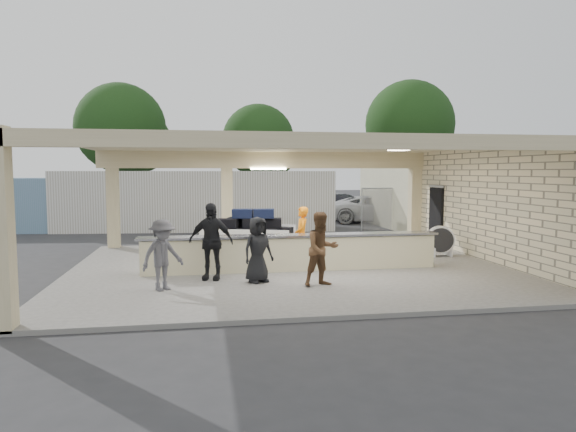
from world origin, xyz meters
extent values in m
plane|color=#2B2B2D|center=(0.00, 0.00, 0.00)|extent=(120.00, 120.00, 0.00)
cube|color=#605D59|center=(0.00, 0.00, 0.05)|extent=(12.00, 10.00, 0.10)
cube|color=tan|center=(0.00, 0.00, 3.50)|extent=(12.00, 10.00, 0.02)
cube|color=#C1B797|center=(6.00, 0.00, 1.75)|extent=(0.02, 10.00, 3.50)
cube|color=black|center=(5.94, 3.20, 1.15)|extent=(0.10, 0.95, 2.10)
cube|color=tan|center=(0.00, 4.75, 3.20)|extent=(12.00, 0.50, 0.60)
cube|color=tan|center=(0.00, -4.85, 3.35)|extent=(12.00, 0.30, 0.30)
cube|color=tan|center=(-5.50, 4.75, 1.80)|extent=(0.40, 0.40, 3.50)
cube|color=tan|center=(-1.50, 4.75, 1.80)|extent=(0.40, 0.40, 3.50)
cube|color=tan|center=(5.80, 4.80, 1.80)|extent=(0.40, 0.40, 3.50)
cube|color=white|center=(0.00, 4.50, 2.88)|extent=(1.30, 0.12, 0.06)
cube|color=#FFEABF|center=(3.80, 1.50, 3.47)|extent=(0.55, 0.55, 0.04)
cube|color=#FFEABF|center=(3.80, -0.50, 3.47)|extent=(0.55, 0.55, 0.04)
cube|color=#FFEABF|center=(3.80, -2.50, 3.47)|extent=(0.55, 0.55, 0.04)
cube|color=beige|center=(0.00, -0.50, 0.55)|extent=(8.00, 0.50, 0.90)
cube|color=#B7B7BC|center=(0.00, -0.50, 1.05)|extent=(8.20, 0.58, 0.06)
cube|color=white|center=(-0.98, 1.37, 0.74)|extent=(3.01, 2.32, 0.13)
cylinder|color=black|center=(-2.17, 1.14, 0.31)|extent=(0.25, 0.44, 0.42)
cylinder|color=black|center=(-1.82, 2.25, 0.31)|extent=(0.25, 0.44, 0.42)
cylinder|color=black|center=(-0.15, 0.50, 0.31)|extent=(0.25, 0.44, 0.42)
cylinder|color=black|center=(0.20, 1.61, 0.31)|extent=(0.25, 0.44, 0.42)
cube|color=white|center=(-0.74, 2.13, 0.95)|extent=(2.54, 0.86, 0.32)
cube|color=white|center=(-1.23, 0.62, 0.95)|extent=(2.54, 0.86, 0.32)
cube|color=black|center=(-1.89, 1.33, 0.94)|extent=(0.71, 0.57, 0.28)
cube|color=black|center=(-1.18, 1.10, 0.94)|extent=(0.71, 0.57, 0.28)
cube|color=black|center=(-0.48, 0.88, 0.94)|extent=(0.71, 0.57, 0.28)
cube|color=black|center=(-1.69, 1.93, 0.94)|extent=(0.71, 0.57, 0.28)
cube|color=black|center=(-0.99, 1.71, 0.94)|extent=(0.71, 0.57, 0.28)
cube|color=black|center=(-0.28, 1.48, 0.94)|extent=(0.71, 0.57, 0.28)
cube|color=black|center=(-1.65, 1.37, 1.22)|extent=(0.71, 0.57, 0.28)
cube|color=black|center=(-0.88, 1.34, 1.22)|extent=(0.71, 0.57, 0.28)
cube|color=black|center=(-0.31, 1.38, 1.22)|extent=(0.71, 0.57, 0.28)
cube|color=black|center=(-1.29, 1.81, 1.22)|extent=(0.71, 0.57, 0.28)
cube|color=black|center=(-1.19, 1.44, 1.51)|extent=(0.71, 0.57, 0.28)
cube|color=black|center=(-0.55, 1.35, 1.51)|extent=(0.71, 0.57, 0.28)
cube|color=#590F0C|center=(-2.02, 1.26, 0.94)|extent=(0.71, 0.57, 0.28)
cube|color=black|center=(0.02, 1.39, 0.94)|extent=(0.71, 0.57, 0.28)
cube|color=black|center=(-0.85, 1.78, 1.22)|extent=(0.71, 0.57, 0.28)
cylinder|color=white|center=(5.05, 1.01, 0.63)|extent=(0.91, 0.53, 0.87)
cylinder|color=black|center=(5.05, 1.01, 0.63)|extent=(0.83, 0.54, 0.77)
cube|color=white|center=(4.76, 1.01, 0.24)|extent=(0.06, 0.48, 0.29)
cube|color=white|center=(5.34, 1.01, 0.24)|extent=(0.06, 0.48, 0.29)
imported|color=orange|center=(0.42, 0.30, 0.94)|extent=(0.41, 0.65, 1.68)
imported|color=brown|center=(0.36, -2.49, 0.97)|extent=(0.92, 0.59, 1.75)
imported|color=black|center=(-2.20, -1.36, 1.06)|extent=(1.19, 0.73, 1.92)
imported|color=#535258|center=(-3.30, -2.36, 0.91)|extent=(1.05, 0.93, 1.62)
imported|color=black|center=(-1.08, -1.85, 0.90)|extent=(0.84, 0.63, 1.60)
imported|color=silver|center=(6.99, 12.68, 0.73)|extent=(5.40, 3.06, 1.47)
imported|color=silver|center=(10.68, 13.84, 0.74)|extent=(5.03, 3.14, 1.49)
imported|color=black|center=(5.64, 14.69, 0.73)|extent=(4.40, 3.97, 1.47)
cube|color=silver|center=(-2.64, 10.71, 1.40)|extent=(13.09, 3.65, 2.80)
cube|color=#6885A6|center=(-11.33, 11.45, 1.24)|extent=(9.72, 3.18, 2.48)
cylinder|color=gray|center=(5.00, 9.00, 1.00)|extent=(0.06, 0.06, 2.00)
cylinder|color=gray|center=(7.00, 9.00, 1.00)|extent=(0.06, 0.06, 2.00)
cylinder|color=gray|center=(9.00, 9.00, 1.00)|extent=(0.06, 0.06, 2.00)
cylinder|color=gray|center=(11.00, 9.00, 1.00)|extent=(0.06, 0.06, 2.00)
cylinder|color=gray|center=(13.00, 9.00, 1.00)|extent=(0.06, 0.06, 2.00)
cylinder|color=gray|center=(15.00, 9.00, 1.00)|extent=(0.06, 0.06, 2.00)
cube|color=gray|center=(11.00, 9.00, 1.00)|extent=(12.00, 0.02, 2.00)
cylinder|color=gray|center=(11.00, 9.00, 2.00)|extent=(12.00, 0.05, 0.05)
cylinder|color=#382619|center=(-8.00, 24.00, 2.25)|extent=(0.70, 0.70, 4.50)
sphere|color=black|center=(-8.00, 24.00, 5.85)|extent=(6.30, 6.30, 6.30)
sphere|color=black|center=(-6.80, 24.60, 4.95)|extent=(4.50, 4.50, 4.50)
cylinder|color=#382619|center=(2.00, 26.00, 2.00)|extent=(0.70, 0.70, 4.00)
sphere|color=black|center=(2.00, 26.00, 5.20)|extent=(5.60, 5.60, 5.60)
sphere|color=black|center=(3.20, 26.60, 4.40)|extent=(4.00, 4.00, 4.00)
cylinder|color=#382619|center=(14.00, 25.00, 2.50)|extent=(0.70, 0.70, 5.00)
sphere|color=black|center=(14.00, 25.00, 6.50)|extent=(7.00, 7.00, 7.00)
sphere|color=black|center=(15.20, 25.60, 5.50)|extent=(5.00, 5.00, 5.00)
cube|color=beige|center=(9.50, 10.00, 1.60)|extent=(6.00, 8.00, 3.20)
camera|label=1|loc=(-2.40, -14.11, 2.79)|focal=32.00mm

